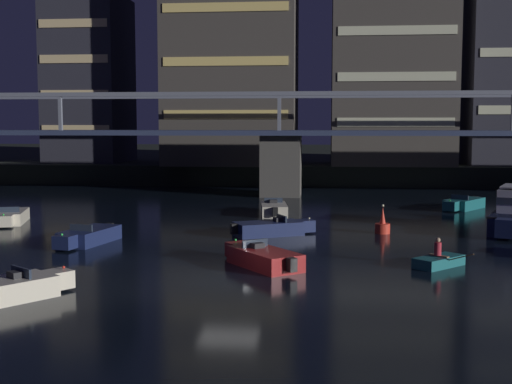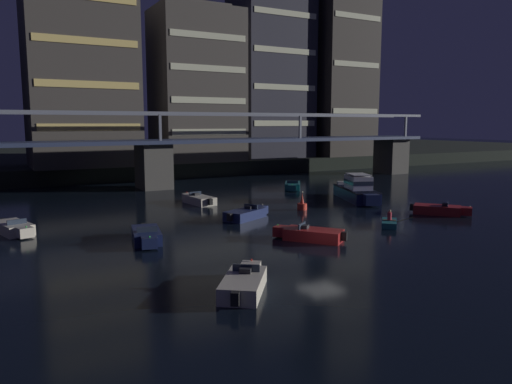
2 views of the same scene
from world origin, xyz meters
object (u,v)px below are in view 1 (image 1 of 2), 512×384
at_px(speedboat_mid_center, 463,204).
at_px(speedboat_far_right, 11,217).
at_px(speedboat_far_center, 274,209).
at_px(speedboat_near_center, 272,228).
at_px(speedboat_mid_right, 88,236).
at_px(channel_buoy, 383,226).
at_px(river_bridge, 281,147).
at_px(tower_west_tall, 233,40).
at_px(dinghy_with_paddler, 439,261).
at_px(tower_central, 392,57).
at_px(tower_west_low, 90,78).
at_px(speedboat_mid_left, 6,290).
at_px(speedboat_near_right, 262,258).

relative_size(speedboat_mid_center, speedboat_far_right, 0.92).
bearing_deg(speedboat_far_center, speedboat_near_center, -86.46).
relative_size(speedboat_mid_right, channel_buoy, 2.96).
xyz_separation_m(river_bridge, speedboat_mid_center, (14.64, -8.93, -4.02)).
relative_size(tower_west_tall, speedboat_mid_center, 5.75).
distance_m(speedboat_far_right, dinghy_with_paddler, 28.31).
relative_size(speedboat_mid_right, dinghy_with_paddler, 1.99).
bearing_deg(speedboat_mid_right, channel_buoy, 17.65).
bearing_deg(speedboat_far_right, speedboat_mid_center, 18.90).
bearing_deg(channel_buoy, tower_west_tall, 111.84).
height_order(speedboat_mid_right, channel_buoy, channel_buoy).
bearing_deg(tower_west_tall, speedboat_far_center, -76.02).
bearing_deg(tower_west_tall, tower_central, 1.73).
xyz_separation_m(tower_central, speedboat_near_center, (-10.17, -35.60, -13.35)).
relative_size(river_bridge, tower_west_low, 4.31).
relative_size(speedboat_mid_left, speedboat_mid_right, 0.90).
relative_size(channel_buoy, dinghy_with_paddler, 0.67).
relative_size(tower_west_tall, speedboat_far_right, 5.27).
xyz_separation_m(tower_central, speedboat_near_right, (-9.93, -44.59, -13.35)).
relative_size(speedboat_mid_left, speedboat_far_right, 0.90).
relative_size(tower_central, speedboat_mid_left, 5.00).
xyz_separation_m(speedboat_mid_center, channel_buoy, (-7.19, -12.64, 0.06)).
bearing_deg(speedboat_mid_right, river_bridge, 71.60).
height_order(speedboat_far_center, dinghy_with_paddler, dinghy_with_paddler).
xyz_separation_m(speedboat_far_right, channel_buoy, (24.15, -1.91, 0.06)).
bearing_deg(speedboat_far_right, dinghy_with_paddler, -23.84).
relative_size(speedboat_near_right, channel_buoy, 2.65).
height_order(tower_west_low, speedboat_mid_center, tower_west_low).
bearing_deg(dinghy_with_paddler, channel_buoy, 100.42).
xyz_separation_m(tower_west_low, speedboat_mid_left, (15.63, -54.27, -11.49)).
distance_m(tower_west_low, speedboat_mid_right, 46.00).
bearing_deg(speedboat_mid_right, speedboat_far_center, 55.09).
bearing_deg(speedboat_near_right, tower_west_tall, 99.33).
relative_size(tower_west_low, speedboat_mid_center, 4.15).
xyz_separation_m(river_bridge, tower_west_low, (-23.35, 15.36, 7.47)).
bearing_deg(speedboat_mid_left, tower_central, 70.01).
xyz_separation_m(speedboat_mid_left, speedboat_mid_center, (22.36, 29.98, 0.00)).
bearing_deg(tower_west_low, channel_buoy, -50.17).
distance_m(river_bridge, channel_buoy, 23.16).
bearing_deg(speedboat_mid_left, speedboat_far_center, 72.40).
relative_size(speedboat_mid_center, speedboat_far_center, 0.91).
height_order(speedboat_mid_right, speedboat_far_center, same).
distance_m(speedboat_near_right, speedboat_mid_center, 26.60).
height_order(speedboat_near_center, dinghy_with_paddler, dinghy_with_paddler).
bearing_deg(dinghy_with_paddler, speedboat_mid_left, -155.25).
bearing_deg(river_bridge, speedboat_near_center, -87.75).
bearing_deg(speedboat_near_right, speedboat_mid_center, 59.51).
relative_size(tower_west_low, speedboat_near_center, 3.99).
bearing_deg(speedboat_mid_left, tower_west_low, 106.07).
distance_m(speedboat_mid_center, speedboat_far_right, 33.12).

